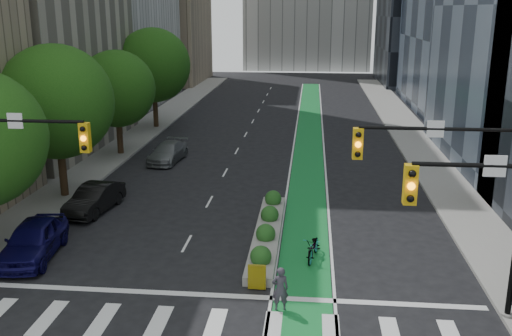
% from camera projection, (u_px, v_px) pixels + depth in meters
% --- Properties ---
extents(ground, '(160.00, 160.00, 0.00)m').
position_uv_depth(ground, '(219.00, 312.00, 20.61)').
color(ground, black).
rests_on(ground, ground).
extents(sidewalk_left, '(3.60, 90.00, 0.15)m').
position_uv_depth(sidewalk_left, '(123.00, 144.00, 45.65)').
color(sidewalk_left, gray).
rests_on(sidewalk_left, ground).
extents(sidewalk_right, '(3.60, 90.00, 0.15)m').
position_uv_depth(sidewalk_right, '(424.00, 151.00, 43.44)').
color(sidewalk_right, gray).
rests_on(sidewalk_right, ground).
extents(bike_lane_paint, '(2.20, 70.00, 0.01)m').
position_uv_depth(bike_lane_paint, '(309.00, 136.00, 49.07)').
color(bike_lane_paint, '#167D35').
rests_on(bike_lane_paint, ground).
extents(tree_mid, '(6.40, 6.40, 8.78)m').
position_uv_depth(tree_mid, '(56.00, 102.00, 31.64)').
color(tree_mid, black).
rests_on(tree_mid, ground).
extents(tree_midfar, '(5.60, 5.60, 7.76)m').
position_uv_depth(tree_midfar, '(117.00, 89.00, 41.39)').
color(tree_midfar, black).
rests_on(tree_midfar, ground).
extents(tree_far, '(6.60, 6.60, 9.00)m').
position_uv_depth(tree_far, '(153.00, 65.00, 50.77)').
color(tree_far, black).
rests_on(tree_far, ground).
extents(signal_right, '(5.82, 0.51, 7.20)m').
position_uv_depth(signal_right, '(476.00, 189.00, 18.95)').
color(signal_right, black).
rests_on(signal_right, ground).
extents(median_planter, '(1.20, 10.26, 1.10)m').
position_uv_depth(median_planter, '(267.00, 231.00, 27.14)').
color(median_planter, gray).
rests_on(median_planter, ground).
extents(bicycle, '(1.08, 2.18, 1.09)m').
position_uv_depth(bicycle, '(314.00, 247.00, 24.83)').
color(bicycle, gray).
rests_on(bicycle, ground).
extents(cyclist, '(0.69, 0.53, 1.69)m').
position_uv_depth(cyclist, '(280.00, 289.00, 20.53)').
color(cyclist, '#3A3540').
rests_on(cyclist, ground).
extents(parked_car_left_near, '(2.54, 5.11, 1.67)m').
position_uv_depth(parked_car_left_near, '(33.00, 240.00, 24.89)').
color(parked_car_left_near, '#0E0B45').
rests_on(parked_car_left_near, ground).
extents(parked_car_left_mid, '(2.14, 4.63, 1.47)m').
position_uv_depth(parked_car_left_mid, '(94.00, 199.00, 30.61)').
color(parked_car_left_mid, black).
rests_on(parked_car_left_mid, ground).
extents(parked_car_left_far, '(2.36, 4.84, 1.36)m').
position_uv_depth(parked_car_left_far, '(168.00, 152.00, 40.68)').
color(parked_car_left_far, slate).
rests_on(parked_car_left_far, ground).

